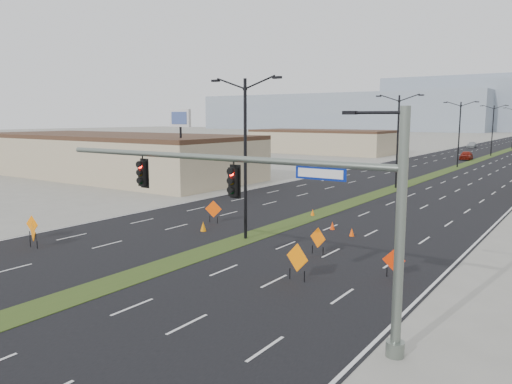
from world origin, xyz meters
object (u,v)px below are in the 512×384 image
Objects in this scene: streetlight_3 at (493,129)px; cone_1 at (352,232)px; streetlight_1 at (398,138)px; construction_sign_0 at (32,225)px; cone_0 at (203,226)px; streetlight_0 at (245,154)px; construction_sign_2 at (213,210)px; construction_sign_4 at (394,261)px; car_far at (472,145)px; construction_sign_3 at (318,239)px; signal_mast at (275,197)px; construction_sign_5 at (297,259)px; cone_3 at (313,213)px; car_left at (466,155)px; construction_sign_1 at (33,232)px; streetlight_2 at (459,132)px; pole_sign_west at (180,125)px; cone_2 at (332,226)px.

streetlight_3 is 79.85m from cone_1.
construction_sign_0 is at bearing -107.27° from streetlight_1.
cone_0 reaches higher than cone_1.
streetlight_0 is 7.03m from construction_sign_2.
cone_0 is at bearing 155.41° from construction_sign_4.
construction_sign_3 is at bearing -86.13° from car_far.
car_far is at bearing 96.27° from streetlight_1.
signal_mast is 6.25m from construction_sign_5.
cone_3 is (-0.05, 9.03, -5.14)m from streetlight_0.
car_left is 62.42m from cone_3.
streetlight_0 is 1.00× the size of streetlight_3.
construction_sign_4 is at bearing -71.02° from streetlight_1.
signal_mast is 15.53m from cone_1.
streetlight_1 is at bearing 56.45° from construction_sign_2.
car_far is at bearing 109.86° from construction_sign_1.
construction_sign_4 is at bearing -83.12° from streetlight_3.
streetlight_0 is at bearing -51.51° from construction_sign_2.
streetlight_2 is 18.23× the size of cone_1.
pole_sign_west is at bearing 158.09° from cone_1.
construction_sign_5 reaches higher than cone_3.
streetlight_3 reaches higher than construction_sign_3.
construction_sign_3 is 2.79× the size of cone_3.
construction_sign_4 is 0.17× the size of pole_sign_west.
signal_mast is 11.39× the size of construction_sign_4.
pole_sign_west is (-23.98, 9.64, 6.62)m from cone_1.
construction_sign_0 reaches higher than cone_3.
streetlight_3 is at bearing 63.75° from construction_sign_2.
construction_sign_2 is at bearing -126.37° from cone_3.
streetlight_2 is 18.10× the size of cone_3.
construction_sign_0 is 0.93× the size of construction_sign_1.
construction_sign_0 reaches higher than car_far.
construction_sign_0 is 23.90m from pole_sign_west.
streetlight_1 is at bearing 96.12° from construction_sign_1.
construction_sign_3 is at bearing -29.20° from pole_sign_west.
construction_sign_5 is (6.82, -33.28, -4.35)m from streetlight_1.
car_far is 8.47× the size of cone_2.
signal_mast is at bearing -9.68° from construction_sign_0.
streetlight_0 reaches higher than construction_sign_0.
construction_sign_3 reaches higher than cone_1.
construction_sign_1 is 2.85× the size of cone_2.
cone_3 is (9.06, -101.90, -0.42)m from car_far.
cone_0 is (-10.43, 5.37, -0.73)m from construction_sign_5.
construction_sign_1 is (-17.55, 1.06, -3.84)m from signal_mast.
construction_sign_2 is 15.97m from construction_sign_4.
signal_mast is 23.69× the size of cone_0.
car_left reaches higher than car_far.
cone_3 is at bearing 68.30° from cone_0.
car_left is 0.99× the size of car_far.
construction_sign_0 is at bearing -137.49° from cone_2.
construction_sign_4 is 2.60× the size of cone_1.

